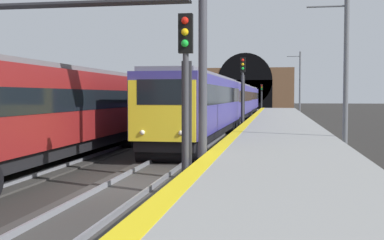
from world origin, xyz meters
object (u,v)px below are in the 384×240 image
object	(u,v)px
train_main_approaching	(232,101)
catenary_mast_near	(300,84)
train_adjacent_platform	(166,102)
railway_signal_mid	(243,88)
overhead_signal_gantry	(80,28)
catenary_mast_far	(345,74)
railway_signal_far	(262,95)
railway_signal_near	(186,87)

from	to	relation	value
train_main_approaching	catenary_mast_near	bearing A→B (deg)	157.98
train_main_approaching	train_adjacent_platform	distance (m)	10.18
railway_signal_mid	catenary_mast_near	xyz separation A→B (m)	(29.25, -5.34, 0.98)
overhead_signal_gantry	catenary_mast_far	xyz separation A→B (m)	(6.49, -9.43, -1.33)
train_adjacent_platform	railway_signal_far	bearing A→B (deg)	-8.80
train_main_approaching	overhead_signal_gantry	world-z (taller)	overhead_signal_gantry
catenary_mast_near	overhead_signal_gantry	bearing A→B (deg)	169.12
railway_signal_mid	train_main_approaching	bearing A→B (deg)	-171.03
train_adjacent_platform	overhead_signal_gantry	distance (m)	22.84
railway_signal_near	railway_signal_far	world-z (taller)	railway_signal_near
railway_signal_near	railway_signal_far	size ratio (longest dim) A/B	1.08
railway_signal_mid	catenary_mast_far	xyz separation A→B (m)	(-13.37, -5.34, 0.38)
catenary_mast_near	train_main_approaching	bearing A→B (deg)	157.46
train_main_approaching	catenary_mast_far	bearing A→B (deg)	16.47
train_main_approaching	railway_signal_near	bearing A→B (deg)	3.64
railway_signal_far	train_adjacent_platform	bearing A→B (deg)	-8.51
train_adjacent_platform	overhead_signal_gantry	xyz separation A→B (m)	(-22.56, -2.22, 2.79)
railway_signal_mid	catenary_mast_far	bearing A→B (deg)	21.78
train_adjacent_platform	railway_signal_far	xyz separation A→B (m)	(42.18, -6.31, 0.56)
train_main_approaching	catenary_mast_far	xyz separation A→B (m)	(-25.23, -7.21, 1.44)
overhead_signal_gantry	catenary_mast_far	world-z (taller)	catenary_mast_far
railway_signal_near	catenary_mast_near	distance (m)	52.00
train_adjacent_platform	catenary_mast_far	xyz separation A→B (m)	(-16.07, -11.65, 1.45)
railway_signal_mid	railway_signal_far	world-z (taller)	railway_signal_mid
railway_signal_mid	overhead_signal_gantry	distance (m)	20.35
overhead_signal_gantry	train_adjacent_platform	bearing A→B (deg)	5.62
catenary_mast_near	catenary_mast_far	size ratio (longest dim) A/B	1.16
railway_signal_near	railway_signal_far	bearing A→B (deg)	-180.00
train_main_approaching	railway_signal_far	world-z (taller)	railway_signal_far
railway_signal_far	catenary_mast_far	world-z (taller)	catenary_mast_far
train_main_approaching	railway_signal_near	size ratio (longest dim) A/B	11.64
railway_signal_near	railway_signal_mid	xyz separation A→B (m)	(22.45, 0.00, 0.30)
catenary_mast_far	catenary_mast_near	bearing A→B (deg)	-0.00
overhead_signal_gantry	catenary_mast_near	world-z (taller)	catenary_mast_near
railway_signal_far	catenary_mast_far	xyz separation A→B (m)	(-58.25, -5.34, 0.89)
railway_signal_near	overhead_signal_gantry	xyz separation A→B (m)	(2.60, 4.09, 2.02)
railway_signal_far	overhead_signal_gantry	bearing A→B (deg)	-3.62
railway_signal_near	railway_signal_mid	world-z (taller)	railway_signal_mid
train_adjacent_platform	railway_signal_mid	distance (m)	6.95
railway_signal_mid	railway_signal_near	bearing A→B (deg)	0.00
overhead_signal_gantry	railway_signal_near	bearing A→B (deg)	-122.40
catenary_mast_far	railway_signal_far	bearing A→B (deg)	5.24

